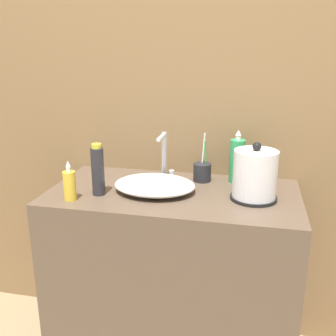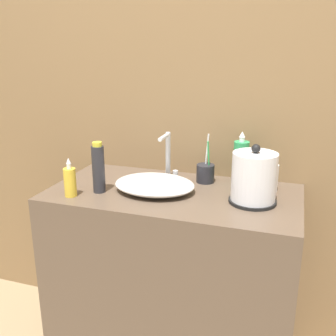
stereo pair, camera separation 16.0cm
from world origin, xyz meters
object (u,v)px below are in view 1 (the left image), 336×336
electric_kettle (255,177)px  hand_cream_bottle (98,170)px  shampoo_bottle (70,185)px  mouthwash_bottle (237,160)px  toothbrush_cup (202,172)px  faucet (165,154)px  lotion_bottle (266,174)px

electric_kettle → hand_cream_bottle: 0.62m
shampoo_bottle → mouthwash_bottle: 0.72m
electric_kettle → mouthwash_bottle: bearing=111.8°
toothbrush_cup → shampoo_bottle: (-0.47, -0.33, 0.02)m
shampoo_bottle → electric_kettle: bearing=12.9°
hand_cream_bottle → faucet: bearing=48.0°
shampoo_bottle → hand_cream_bottle: 0.12m
mouthwash_bottle → hand_cream_bottle: 0.60m
faucet → mouthwash_bottle: 0.32m
faucet → shampoo_bottle: bearing=-133.4°
faucet → toothbrush_cup: 0.18m
faucet → electric_kettle: bearing=-22.3°
lotion_bottle → shampoo_bottle: 0.81m
toothbrush_cup → lotion_bottle: 0.28m
electric_kettle → shampoo_bottle: (-0.70, -0.16, -0.03)m
lotion_bottle → mouthwash_bottle: mouthwash_bottle is taller
faucet → shampoo_bottle: (-0.30, -0.32, -0.05)m
toothbrush_cup → lotion_bottle: bearing=-5.6°
faucet → electric_kettle: size_ratio=0.92×
shampoo_bottle → mouthwash_bottle: mouthwash_bottle is taller
hand_cream_bottle → lotion_bottle: bearing=19.1°
electric_kettle → mouthwash_bottle: size_ratio=0.99×
toothbrush_cup → hand_cream_bottle: (-0.39, -0.26, 0.06)m
toothbrush_cup → hand_cream_bottle: size_ratio=1.02×
lotion_bottle → mouthwash_bottle: (-0.13, 0.05, 0.04)m
faucet → toothbrush_cup: size_ratio=0.99×
lotion_bottle → faucet: bearing=178.2°
lotion_bottle → hand_cream_bottle: 0.70m
faucet → hand_cream_bottle: 0.33m
faucet → toothbrush_cup: bearing=4.5°
electric_kettle → toothbrush_cup: (-0.23, 0.17, -0.05)m
electric_kettle → mouthwash_bottle: mouthwash_bottle is taller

